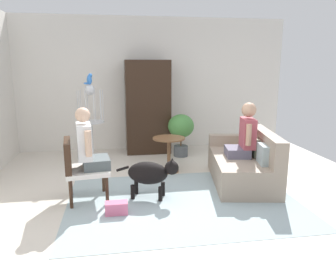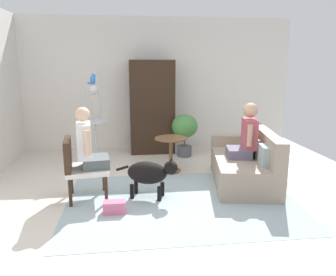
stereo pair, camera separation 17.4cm
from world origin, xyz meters
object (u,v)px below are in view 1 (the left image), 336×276
parrot (89,79)px  person_on_armchair (88,145)px  round_end_table (169,150)px  handbag (117,208)px  person_on_couch (245,135)px  dog (150,173)px  armoire_cabinet (148,107)px  potted_plant (181,129)px  armchair (79,165)px  bird_cage_stand (91,121)px  couch (245,163)px

parrot → person_on_armchair: bearing=-88.1°
round_end_table → handbag: 1.80m
person_on_couch → dog: bearing=-165.3°
round_end_table → armoire_cabinet: (-0.21, 1.41, 0.56)m
person_on_armchair → potted_plant: size_ratio=0.97×
person_on_armchair → round_end_table: person_on_armchair is taller
potted_plant → handbag: potted_plant is taller
person_on_couch → parrot: parrot is taller
armchair → bird_cage_stand: 1.67m
round_end_table → person_on_armchair: bearing=-141.1°
round_end_table → parrot: (-1.30, 0.61, 1.17)m
potted_plant → bird_cage_stand: bearing=-169.1°
bird_cage_stand → parrot: parrot is taller
round_end_table → bird_cage_stand: 1.51m
dog → couch: bearing=15.2°
dog → handbag: size_ratio=3.05×
armoire_cabinet → dog: bearing=-95.1°
armchair → round_end_table: (1.38, 1.03, -0.12)m
armchair → person_on_armchair: 0.29m
bird_cage_stand → armoire_cabinet: size_ratio=0.77×
handbag → person_on_armchair: bearing=123.6°
round_end_table → dog: bearing=-111.8°
person_on_couch → handbag: size_ratio=3.03×
parrot → handbag: parrot is taller
parrot → armchair: bearing=-92.7°
couch → handbag: couch is taller
armoire_cabinet → handbag: bearing=-103.2°
armoire_cabinet → handbag: armoire_cabinet is taller
person_on_armchair → armoire_cabinet: armoire_cabinet is taller
armchair → potted_plant: 2.65m
person_on_couch → person_on_armchair: 2.33m
couch → potted_plant: (-0.69, 1.61, 0.26)m
person_on_couch → person_on_armchair: (-2.30, -0.31, 0.01)m
armchair → person_on_armchair: (0.13, 0.02, 0.26)m
potted_plant → armoire_cabinet: armoire_cabinet is taller
armchair → person_on_couch: 2.47m
handbag → armchair: bearing=133.5°
couch → handbag: bearing=-156.8°
potted_plant → dog: bearing=-112.4°
couch → round_end_table: couch is taller
bird_cage_stand → armoire_cabinet: armoire_cabinet is taller
potted_plant → person_on_couch: bearing=-68.2°
round_end_table → dog: size_ratio=0.72×
armchair → round_end_table: armchair is taller
couch → armoire_cabinet: armoire_cabinet is taller
dog → armoire_cabinet: bearing=84.9°
handbag → dog: bearing=43.3°
person_on_couch → person_on_armchair: size_ratio=1.01×
round_end_table → dog: round_end_table is taller
dog → bird_cage_stand: bird_cage_stand is taller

